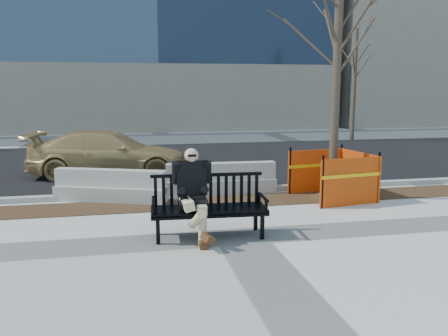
{
  "coord_description": "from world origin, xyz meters",
  "views": [
    {
      "loc": [
        -1.94,
        -7.96,
        2.68
      ],
      "look_at": [
        -0.14,
        0.71,
        1.15
      ],
      "focal_mm": 37.77,
      "sensor_mm": 36.0,
      "label": 1
    }
  ],
  "objects": [
    {
      "name": "sedan",
      "position": [
        -2.48,
        6.48,
        0.0
      ],
      "size": [
        4.95,
        2.58,
        1.37
      ],
      "primitive_type": "imported",
      "rotation": [
        0.0,
        0.0,
        1.43
      ],
      "color": "tan",
      "rests_on": "ground"
    },
    {
      "name": "mulch_strip",
      "position": [
        0.0,
        2.6,
        0.0
      ],
      "size": [
        40.0,
        1.2,
        0.02
      ],
      "primitive_type": "cube",
      "color": "#47301C",
      "rests_on": "ground"
    },
    {
      "name": "seated_man",
      "position": [
        -0.82,
        0.19,
        0.0
      ],
      "size": [
        0.75,
        1.18,
        1.6
      ],
      "primitive_type": null,
      "rotation": [
        0.0,
        0.0,
        -0.06
      ],
      "color": "black",
      "rests_on": "ground"
    },
    {
      "name": "asphalt_street",
      "position": [
        0.0,
        8.8,
        0.0
      ],
      "size": [
        60.0,
        10.4,
        0.01
      ],
      "primitive_type": "cube",
      "color": "black",
      "rests_on": "ground"
    },
    {
      "name": "jersey_barrier_left",
      "position": [
        -2.35,
        3.24,
        0.0
      ],
      "size": [
        2.69,
        1.45,
        0.77
      ],
      "primitive_type": null,
      "rotation": [
        0.0,
        0.0,
        -0.36
      ],
      "color": "#ACA9A1",
      "rests_on": "ground"
    },
    {
      "name": "jersey_barrier_right",
      "position": [
        0.37,
        3.53,
        0.0
      ],
      "size": [
        2.79,
        0.69,
        0.79
      ],
      "primitive_type": null,
      "rotation": [
        0.0,
        0.0,
        -0.05
      ],
      "color": "#A3A098",
      "rests_on": "ground"
    },
    {
      "name": "far_tree_right",
      "position": [
        9.2,
        13.92,
        0.0
      ],
      "size": [
        2.67,
        2.67,
        5.91
      ],
      "primitive_type": null,
      "rotation": [
        0.0,
        0.0,
        -0.26
      ],
      "color": "brown",
      "rests_on": "ground"
    },
    {
      "name": "tree_fence",
      "position": [
        2.89,
        2.42,
        0.0
      ],
      "size": [
        2.74,
        2.74,
        6.01
      ],
      "primitive_type": null,
      "rotation": [
        0.0,
        0.0,
        0.15
      ],
      "color": "#FF530D",
      "rests_on": "ground"
    },
    {
      "name": "ground",
      "position": [
        0.0,
        0.0,
        0.0
      ],
      "size": [
        120.0,
        120.0,
        0.0
      ],
      "primitive_type": "plane",
      "color": "beige",
      "rests_on": "ground"
    },
    {
      "name": "curb",
      "position": [
        0.0,
        3.55,
        0.06
      ],
      "size": [
        60.0,
        0.25,
        0.12
      ],
      "primitive_type": "cube",
      "color": "#9E9B93",
      "rests_on": "ground"
    },
    {
      "name": "bench",
      "position": [
        -0.54,
        0.11,
        0.0
      ],
      "size": [
        2.15,
        0.87,
        1.12
      ],
      "primitive_type": null,
      "rotation": [
        0.0,
        0.0,
        -0.06
      ],
      "color": "black",
      "rests_on": "ground"
    }
  ]
}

